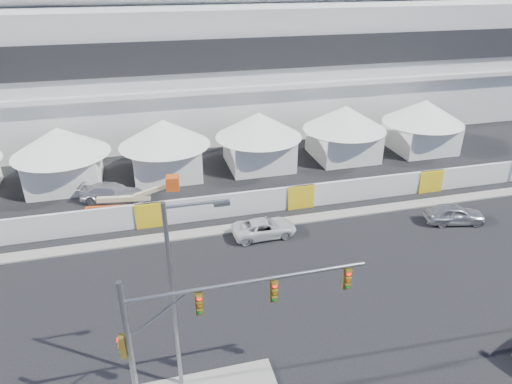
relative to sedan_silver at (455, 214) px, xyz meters
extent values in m
plane|color=black|center=(-16.68, -9.18, -0.76)|extent=(160.00, 160.00, 0.00)
cube|color=gray|center=(3.32, 3.32, -0.70)|extent=(80.00, 1.20, 0.12)
cube|color=silver|center=(-8.68, 32.82, 6.24)|extent=(80.00, 24.00, 14.00)
cube|color=black|center=(-8.68, 20.67, 9.04)|extent=(68.00, 0.30, 3.20)
cube|color=silver|center=(-8.68, 20.42, 5.54)|extent=(72.00, 0.80, 0.50)
cube|color=white|center=(-29.68, 14.82, 0.74)|extent=(6.00, 6.00, 3.00)
cone|color=white|center=(-29.68, 14.82, 3.44)|extent=(8.40, 8.40, 2.40)
cube|color=white|center=(-20.68, 14.82, 0.74)|extent=(6.00, 6.00, 3.00)
cone|color=white|center=(-20.68, 14.82, 3.44)|extent=(8.40, 8.40, 2.40)
cube|color=white|center=(-11.68, 14.82, 0.74)|extent=(6.00, 6.00, 3.00)
cone|color=white|center=(-11.68, 14.82, 3.44)|extent=(8.40, 8.40, 2.40)
cube|color=white|center=(-2.68, 14.82, 0.74)|extent=(6.00, 6.00, 3.00)
cone|color=white|center=(-2.68, 14.82, 3.44)|extent=(8.40, 8.40, 2.40)
cube|color=white|center=(6.32, 14.82, 0.74)|extent=(6.00, 6.00, 3.00)
cone|color=white|center=(6.32, 14.82, 3.44)|extent=(8.40, 8.40, 2.40)
cube|color=silver|center=(-10.68, 5.32, 0.24)|extent=(70.00, 0.25, 2.00)
imported|color=#AFB0B4|center=(0.00, 0.00, 0.00)|extent=(2.73, 4.77, 1.53)
imported|color=silver|center=(-14.68, 1.83, -0.11)|extent=(2.26, 4.74, 1.31)
imported|color=silver|center=(-25.56, 10.35, 0.01)|extent=(3.65, 5.72, 1.54)
cylinder|color=slate|center=(-23.98, -11.56, 3.07)|extent=(0.25, 0.25, 7.37)
cylinder|color=slate|center=(-19.03, -11.56, 5.83)|extent=(9.90, 0.16, 0.16)
cube|color=#594714|center=(-21.11, -11.56, 5.19)|extent=(0.32, 0.22, 1.05)
cube|color=#594714|center=(-18.04, -11.56, 5.19)|extent=(0.32, 0.22, 1.05)
cube|color=#594714|center=(-14.80, -11.56, 5.19)|extent=(0.32, 0.22, 1.05)
cube|color=#594714|center=(-24.23, -11.56, 3.68)|extent=(0.22, 0.32, 1.05)
cylinder|color=slate|center=(-22.07, -10.09, 4.21)|extent=(0.19, 0.19, 9.64)
cylinder|color=slate|center=(-20.89, -10.09, 8.81)|extent=(2.36, 0.13, 0.13)
cube|color=slate|center=(-19.82, -10.09, 8.71)|extent=(0.64, 0.27, 0.16)
cube|color=#D74C14|center=(-25.72, 6.54, -0.19)|extent=(3.97, 2.24, 1.15)
cube|color=beige|center=(-24.47, 6.54, 1.32)|extent=(3.97, 0.98, 0.37)
cube|color=beige|center=(-22.17, 6.54, 1.95)|extent=(3.09, 0.79, 1.27)
cube|color=#D74C14|center=(-20.71, 6.54, 2.47)|extent=(1.07, 1.07, 1.04)
camera|label=1|loc=(-22.50, -25.80, 17.08)|focal=32.00mm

